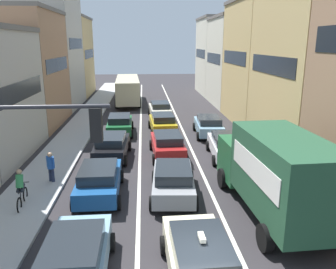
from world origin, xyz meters
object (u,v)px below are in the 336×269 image
Objects in this scene: coupe_centre_lane_fourth at (163,123)px; bus_mid_queue_primary at (128,88)px; hatchback_centre_lane_third at (167,144)px; sedan_centre_lane_fifth at (160,109)px; sedan_centre_lane_second at (173,180)px; traffic_light_pole at (21,171)px; pedestrian_far_sidewalk at (51,166)px; sedan_right_lane_behind_truck at (226,145)px; wagon_right_lane_far at (209,125)px; wagon_left_lane_second at (99,180)px; removalist_box_truck at (274,170)px; cyclist_on_sidewalk at (21,189)px; taxi_centre_lane_front at (200,259)px; sedan_left_lane_front at (75,259)px; sedan_left_lane_fourth at (120,124)px; sedan_left_lane_third at (112,146)px.

coupe_centre_lane_fourth is 0.41× the size of bus_mid_queue_primary.
hatchback_centre_lane_third and sedan_centre_lane_fifth have the same top height.
sedan_centre_lane_fifth is at bearing 3.21° from sedan_centre_lane_second.
pedestrian_far_sidewalk is at bearing 101.15° from traffic_light_pole.
traffic_light_pole is 14.33m from sedan_right_lane_behind_truck.
coupe_centre_lane_fourth is at bearing 32.53° from sedan_right_lane_behind_truck.
pedestrian_far_sidewalk is at bearing 170.73° from bus_mid_queue_primary.
wagon_right_lane_far is at bearing -12.91° from pedestrian_far_sidewalk.
wagon_left_lane_second is at bearing -86.84° from pedestrian_far_sidewalk.
cyclist_on_sidewalk is at bearing 79.39° from removalist_box_truck.
removalist_box_truck is (8.15, 4.20, -1.84)m from traffic_light_pole.
hatchback_centre_lane_third is 1.00× the size of wagon_right_lane_far.
taxi_centre_lane_front reaches higher than coupe_centre_lane_fourth.
traffic_light_pole is 1.26× the size of wagon_right_lane_far.
coupe_centre_lane_fourth is 13.92m from cyclist_on_sidewalk.
wagon_right_lane_far is (3.60, 10.41, 0.00)m from sedan_centre_lane_second.
wagon_left_lane_second is 3.30m from cyclist_on_sidewalk.
wagon_left_lane_second is at bearing 148.32° from wagon_right_lane_far.
wagon_left_lane_second is 25.07m from bus_mid_queue_primary.
cyclist_on_sidewalk is at bearing 105.03° from wagon_left_lane_second.
sedan_centre_lane_fifth is 18.96m from cyclist_on_sidewalk.
wagon_right_lane_far is (-0.11, 5.26, 0.00)m from sedan_right_lane_behind_truck.
taxi_centre_lane_front is at bearing 134.30° from removalist_box_truck.
sedan_centre_lane_fifth is at bearing 13.06° from pedestrian_far_sidewalk.
wagon_left_lane_second is 3.02m from pedestrian_far_sidewalk.
wagon_right_lane_far is 2.64× the size of pedestrian_far_sidewalk.
hatchback_centre_lane_third is 2.53× the size of cyclist_on_sidewalk.
taxi_centre_lane_front is 1.01× the size of sedan_left_lane_front.
bus_mid_queue_primary reaches higher than sedan_left_lane_fourth.
sedan_left_lane_third is 1.01× the size of sedan_left_lane_fourth.
sedan_left_lane_fourth is at bearing 27.91° from hatchback_centre_lane_third.
cyclist_on_sidewalk is at bearing 131.27° from hatchback_centre_lane_third.
wagon_left_lane_second is at bearing -0.65° from sedan_left_lane_front.
sedan_left_lane_front and hatchback_centre_lane_third have the same top height.
cyclist_on_sidewalk reaches higher than sedan_centre_lane_second.
taxi_centre_lane_front is 0.41× the size of bus_mid_queue_primary.
coupe_centre_lane_fourth is at bearing -18.27° from wagon_left_lane_second.
traffic_light_pole is at bearing 157.36° from hatchback_centre_lane_third.
traffic_light_pole is 0.71× the size of removalist_box_truck.
sedan_right_lane_behind_truck is (3.44, 11.07, -0.00)m from taxi_centre_lane_front.
removalist_box_truck reaches higher than hatchback_centre_lane_third.
sedan_left_lane_fourth is (1.17, 17.68, -3.02)m from traffic_light_pole.
sedan_left_lane_front is at bearing 150.30° from sedan_right_lane_behind_truck.
sedan_centre_lane_fifth is 1.00× the size of sedan_right_lane_behind_truck.
removalist_box_truck is 15.22m from sedan_left_lane_fourth.
bus_mid_queue_primary is 26.20m from cyclist_on_sidewalk.
pedestrian_far_sidewalk reaches higher than sedan_centre_lane_fifth.
sedan_centre_lane_second is 11.02m from wagon_right_lane_far.
cyclist_on_sidewalk is (-6.55, -0.66, 0.05)m from sedan_centre_lane_second.
coupe_centre_lane_fourth is at bearing -27.43° from sedan_left_lane_third.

